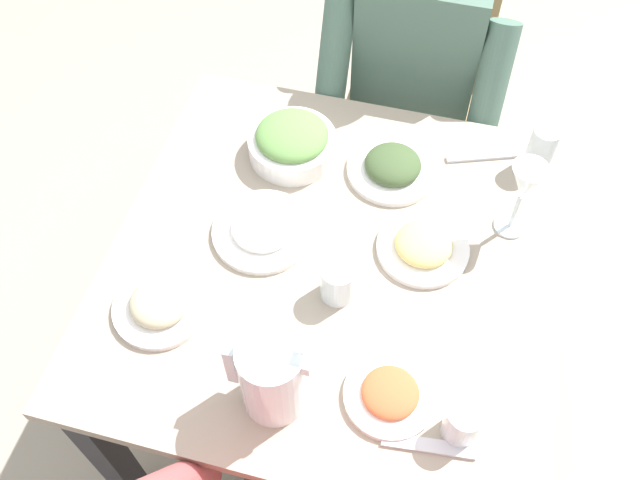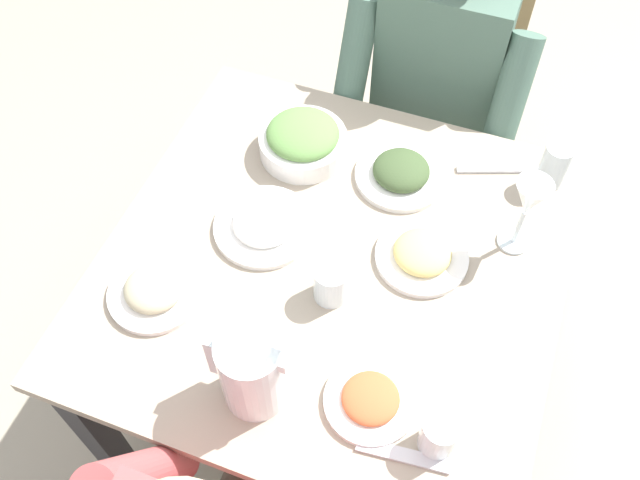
{
  "view_description": "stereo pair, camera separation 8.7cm",
  "coord_description": "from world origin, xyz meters",
  "px_view_note": "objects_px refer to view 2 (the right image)",
  "views": [
    {
      "loc": [
        -0.17,
        0.79,
        1.95
      ],
      "look_at": [
        0.05,
        -0.04,
        0.71
      ],
      "focal_mm": 38.68,
      "sensor_mm": 36.0,
      "label": 1
    },
    {
      "loc": [
        -0.26,
        0.77,
        1.95
      ],
      "look_at": [
        0.05,
        -0.04,
        0.71
      ],
      "focal_mm": 38.68,
      "sensor_mm": 36.0,
      "label": 2
    }
  ],
  "objects_px": {
    "diner_near": "(428,105)",
    "water_glass_center": "(554,165)",
    "dining_table": "(332,287)",
    "plate_rice_curry": "(370,400)",
    "salad_bowl": "(303,140)",
    "water_pitcher": "(252,371)",
    "wine_glass": "(529,202)",
    "water_glass_near_left": "(439,435)",
    "plate_fries": "(422,254)",
    "water_glass_near_right": "(331,283)",
    "plate_yoghurt": "(264,224)",
    "plate_dolmas": "(401,172)",
    "chair_near": "(440,96)",
    "plate_beans": "(154,290)"
  },
  "relations": [
    {
      "from": "diner_near",
      "to": "water_glass_center",
      "type": "height_order",
      "value": "diner_near"
    },
    {
      "from": "plate_beans",
      "to": "water_glass_near_right",
      "type": "bearing_deg",
      "value": -159.55
    },
    {
      "from": "water_glass_near_left",
      "to": "chair_near",
      "type": "bearing_deg",
      "value": -77.24
    },
    {
      "from": "water_pitcher",
      "to": "salad_bowl",
      "type": "height_order",
      "value": "water_pitcher"
    },
    {
      "from": "water_pitcher",
      "to": "water_glass_center",
      "type": "relative_size",
      "value": 1.67
    },
    {
      "from": "water_glass_near_left",
      "to": "water_glass_near_right",
      "type": "xyz_separation_m",
      "value": [
        0.28,
        -0.23,
        0.0
      ]
    },
    {
      "from": "dining_table",
      "to": "diner_near",
      "type": "xyz_separation_m",
      "value": [
        -0.06,
        -0.59,
        0.05
      ]
    },
    {
      "from": "chair_near",
      "to": "water_glass_near_left",
      "type": "distance_m",
      "value": 1.16
    },
    {
      "from": "water_glass_near_right",
      "to": "plate_rice_curry",
      "type": "bearing_deg",
      "value": 127.25
    },
    {
      "from": "salad_bowl",
      "to": "plate_beans",
      "type": "xyz_separation_m",
      "value": [
        0.14,
        0.47,
        -0.02
      ]
    },
    {
      "from": "plate_beans",
      "to": "plate_rice_curry",
      "type": "height_order",
      "value": "plate_beans"
    },
    {
      "from": "plate_fries",
      "to": "water_glass_near_right",
      "type": "relative_size",
      "value": 2.25
    },
    {
      "from": "dining_table",
      "to": "plate_rice_curry",
      "type": "xyz_separation_m",
      "value": [
        -0.17,
        0.28,
        0.12
      ]
    },
    {
      "from": "plate_fries",
      "to": "water_glass_near_left",
      "type": "bearing_deg",
      "value": 109.18
    },
    {
      "from": "chair_near",
      "to": "wine_glass",
      "type": "distance_m",
      "value": 0.77
    },
    {
      "from": "diner_near",
      "to": "water_glass_near_left",
      "type": "distance_m",
      "value": 0.94
    },
    {
      "from": "chair_near",
      "to": "plate_yoghurt",
      "type": "bearing_deg",
      "value": 73.59
    },
    {
      "from": "water_glass_near_left",
      "to": "plate_rice_curry",
      "type": "bearing_deg",
      "value": -13.62
    },
    {
      "from": "plate_dolmas",
      "to": "water_glass_center",
      "type": "bearing_deg",
      "value": -161.47
    },
    {
      "from": "plate_rice_curry",
      "to": "water_glass_near_left",
      "type": "bearing_deg",
      "value": 166.38
    },
    {
      "from": "chair_near",
      "to": "water_glass_near_left",
      "type": "height_order",
      "value": "chair_near"
    },
    {
      "from": "diner_near",
      "to": "plate_dolmas",
      "type": "relative_size",
      "value": 5.59
    },
    {
      "from": "chair_near",
      "to": "plate_fries",
      "type": "relative_size",
      "value": 4.46
    },
    {
      "from": "water_pitcher",
      "to": "salad_bowl",
      "type": "xyz_separation_m",
      "value": [
        0.14,
        -0.6,
        -0.05
      ]
    },
    {
      "from": "salad_bowl",
      "to": "plate_beans",
      "type": "bearing_deg",
      "value": 73.16
    },
    {
      "from": "water_glass_near_left",
      "to": "water_glass_center",
      "type": "bearing_deg",
      "value": -97.07
    },
    {
      "from": "chair_near",
      "to": "plate_rice_curry",
      "type": "xyz_separation_m",
      "value": [
        -0.12,
        1.07,
        0.23
      ]
    },
    {
      "from": "chair_near",
      "to": "water_glass_center",
      "type": "xyz_separation_m",
      "value": [
        -0.34,
        0.42,
        0.27
      ]
    },
    {
      "from": "plate_yoghurt",
      "to": "water_glass_near_right",
      "type": "xyz_separation_m",
      "value": [
        -0.19,
        0.11,
        0.03
      ]
    },
    {
      "from": "plate_beans",
      "to": "wine_glass",
      "type": "relative_size",
      "value": 1.0
    },
    {
      "from": "diner_near",
      "to": "water_pitcher",
      "type": "bearing_deg",
      "value": 84.29
    },
    {
      "from": "salad_bowl",
      "to": "water_glass_near_left",
      "type": "relative_size",
      "value": 2.37
    },
    {
      "from": "diner_near",
      "to": "water_glass_near_right",
      "type": "relative_size",
      "value": 13.36
    },
    {
      "from": "plate_fries",
      "to": "chair_near",
      "type": "bearing_deg",
      "value": -80.72
    },
    {
      "from": "plate_fries",
      "to": "plate_rice_curry",
      "type": "distance_m",
      "value": 0.35
    },
    {
      "from": "water_glass_near_right",
      "to": "wine_glass",
      "type": "xyz_separation_m",
      "value": [
        -0.33,
        -0.26,
        0.1
      ]
    },
    {
      "from": "water_pitcher",
      "to": "plate_fries",
      "type": "distance_m",
      "value": 0.46
    },
    {
      "from": "plate_fries",
      "to": "water_glass_center",
      "type": "bearing_deg",
      "value": -124.98
    },
    {
      "from": "plate_dolmas",
      "to": "plate_yoghurt",
      "type": "distance_m",
      "value": 0.34
    },
    {
      "from": "dining_table",
      "to": "water_glass_center",
      "type": "bearing_deg",
      "value": -135.98
    },
    {
      "from": "diner_near",
      "to": "water_glass_center",
      "type": "bearing_deg",
      "value": 147.64
    },
    {
      "from": "plate_beans",
      "to": "salad_bowl",
      "type": "bearing_deg",
      "value": -106.84
    },
    {
      "from": "salad_bowl",
      "to": "water_pitcher",
      "type": "bearing_deg",
      "value": 102.8
    },
    {
      "from": "water_glass_near_right",
      "to": "water_glass_near_left",
      "type": "bearing_deg",
      "value": 141.16
    },
    {
      "from": "diner_near",
      "to": "water_glass_near_right",
      "type": "distance_m",
      "value": 0.68
    },
    {
      "from": "salad_bowl",
      "to": "plate_dolmas",
      "type": "xyz_separation_m",
      "value": [
        -0.24,
        -0.0,
        -0.02
      ]
    },
    {
      "from": "plate_rice_curry",
      "to": "wine_glass",
      "type": "distance_m",
      "value": 0.51
    },
    {
      "from": "plate_beans",
      "to": "chair_near",
      "type": "bearing_deg",
      "value": -110.31
    },
    {
      "from": "dining_table",
      "to": "plate_beans",
      "type": "relative_size",
      "value": 4.93
    },
    {
      "from": "wine_glass",
      "to": "plate_rice_curry",
      "type": "bearing_deg",
      "value": 68.69
    }
  ]
}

